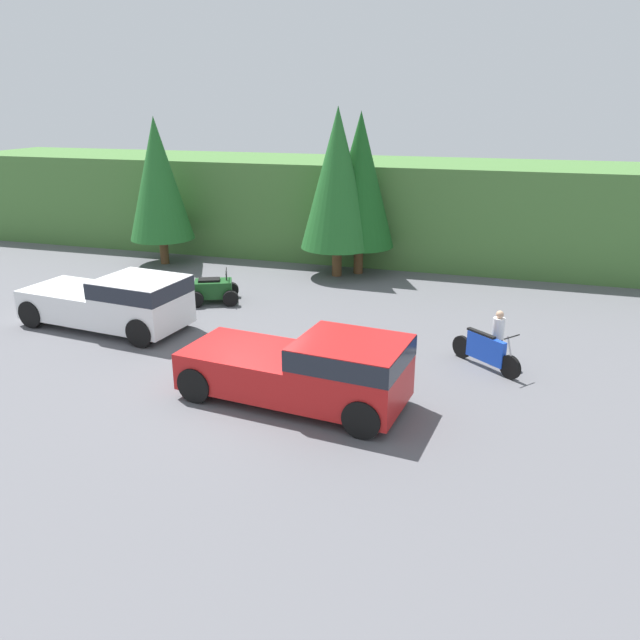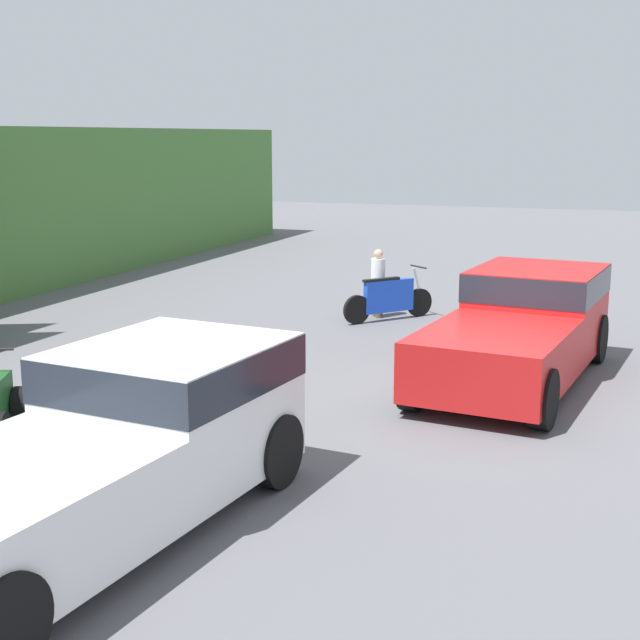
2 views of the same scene
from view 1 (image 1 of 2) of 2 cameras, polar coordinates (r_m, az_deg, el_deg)
name	(u,v)px [view 1 (image 1 of 2)]	position (r m, az deg, el deg)	size (l,w,h in m)	color
ground_plane	(252,389)	(16.49, -6.21, -6.28)	(80.00, 80.00, 0.00)	#5B5B60
hillside_backdrop	(380,208)	(30.60, 5.50, 10.13)	(44.00, 6.00, 4.45)	#477538
tree_left	(158,179)	(29.18, -14.58, 12.35)	(2.87, 2.87, 6.52)	brown
tree_mid_left	(338,179)	(26.16, 1.62, 12.75)	(3.06, 3.06, 6.95)	brown
tree_mid_right	(360,181)	(26.62, 3.68, 12.60)	(2.97, 2.97, 6.76)	brown
pickup_truck_red	(312,368)	(15.20, -0.77, -4.40)	(5.82, 2.91, 1.82)	red
pickup_truck_second	(117,300)	(21.35, -18.10, 1.72)	(5.85, 2.89, 1.82)	white
dirt_bike	(486,351)	(18.05, 14.91, -2.76)	(1.95, 1.62, 1.21)	black
quad_atv	(214,290)	(23.54, -9.71, 2.72)	(2.22, 1.96, 1.19)	black
rider_person	(498,336)	(18.24, 15.95, -1.37)	(0.47, 0.47, 1.61)	brown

